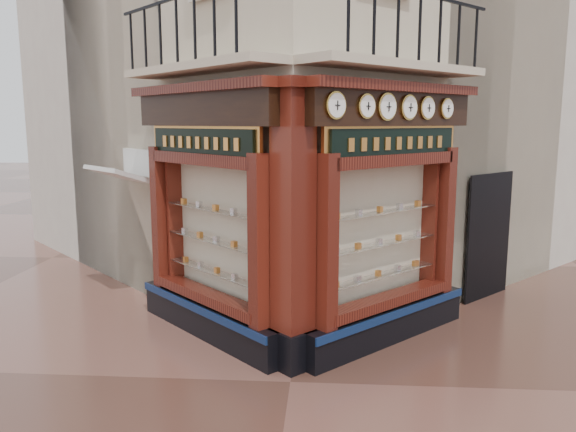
# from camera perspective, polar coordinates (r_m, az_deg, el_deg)

# --- Properties ---
(ground) EXTENTS (80.00, 80.00, 0.00)m
(ground) POSITION_cam_1_polar(r_m,az_deg,el_deg) (7.76, 0.24, -16.51)
(ground) COLOR #4E2E24
(ground) RESTS_ON ground
(main_building) EXTENTS (11.31, 11.31, 12.00)m
(main_building) POSITION_cam_1_polar(r_m,az_deg,el_deg) (13.38, 2.12, 20.65)
(main_building) COLOR beige
(main_building) RESTS_ON ground
(neighbour_left) EXTENTS (11.31, 11.31, 11.00)m
(neighbour_left) POSITION_cam_1_polar(r_m,az_deg,el_deg) (16.01, -6.87, 16.92)
(neighbour_left) COLOR beige
(neighbour_left) RESTS_ON ground
(neighbour_right) EXTENTS (11.31, 11.31, 11.00)m
(neighbour_right) POSITION_cam_1_polar(r_m,az_deg,el_deg) (15.87, 11.80, 16.87)
(neighbour_right) COLOR beige
(neighbour_right) RESTS_ON ground
(shopfront_left) EXTENTS (2.86, 2.86, 3.98)m
(shopfront_left) POSITION_cam_1_polar(r_m,az_deg,el_deg) (8.85, -8.20, 0.12)
(shopfront_left) COLOR black
(shopfront_left) RESTS_ON ground
(shopfront_right) EXTENTS (2.86, 2.86, 3.98)m
(shopfront_right) POSITION_cam_1_polar(r_m,az_deg,el_deg) (8.70, 10.22, -0.09)
(shopfront_right) COLOR black
(shopfront_right) RESTS_ON ground
(corner_pilaster) EXTENTS (0.85, 0.85, 3.98)m
(corner_pilaster) POSITION_cam_1_polar(r_m,az_deg,el_deg) (7.62, 0.50, -1.52)
(corner_pilaster) COLOR black
(corner_pilaster) RESTS_ON ground
(balcony) EXTENTS (5.94, 2.97, 1.03)m
(balcony) POSITION_cam_1_polar(r_m,az_deg,el_deg) (8.50, 0.95, 14.98)
(balcony) COLOR beige
(balcony) RESTS_ON ground
(clock_a) EXTENTS (0.29, 0.29, 0.36)m
(clock_a) POSITION_cam_1_polar(r_m,az_deg,el_deg) (7.42, 4.86, 11.14)
(clock_a) COLOR #BA923E
(clock_a) RESTS_ON ground
(clock_b) EXTENTS (0.28, 0.28, 0.34)m
(clock_b) POSITION_cam_1_polar(r_m,az_deg,el_deg) (7.86, 7.98, 10.99)
(clock_b) COLOR #BA923E
(clock_b) RESTS_ON ground
(clock_c) EXTENTS (0.31, 0.31, 0.39)m
(clock_c) POSITION_cam_1_polar(r_m,az_deg,el_deg) (8.19, 10.02, 10.87)
(clock_c) COLOR #BA923E
(clock_c) RESTS_ON ground
(clock_d) EXTENTS (0.30, 0.30, 0.37)m
(clock_d) POSITION_cam_1_polar(r_m,az_deg,el_deg) (8.59, 12.17, 10.73)
(clock_d) COLOR #BA923E
(clock_d) RESTS_ON ground
(clock_e) EXTENTS (0.29, 0.29, 0.36)m
(clock_e) POSITION_cam_1_polar(r_m,az_deg,el_deg) (8.96, 13.96, 10.60)
(clock_e) COLOR #BA923E
(clock_e) RESTS_ON ground
(clock_f) EXTENTS (0.27, 0.27, 0.33)m
(clock_f) POSITION_cam_1_polar(r_m,az_deg,el_deg) (9.39, 15.82, 10.46)
(clock_f) COLOR #BA923E
(clock_f) RESTS_ON ground
(awning) EXTENTS (1.57, 1.57, 0.34)m
(awning) POSITION_cam_1_polar(r_m,az_deg,el_deg) (11.38, -16.15, -8.31)
(awning) COLOR silver
(awning) RESTS_ON ground
(signboard_left) EXTENTS (2.10, 2.10, 0.56)m
(signboard_left) POSITION_cam_1_polar(r_m,az_deg,el_deg) (8.70, -8.80, 7.38)
(signboard_left) COLOR #DB8F40
(signboard_left) RESTS_ON ground
(signboard_right) EXTENTS (2.16, 2.16, 0.58)m
(signboard_right) POSITION_cam_1_polar(r_m,az_deg,el_deg) (8.54, 10.85, 7.29)
(signboard_right) COLOR #DB8F40
(signboard_right) RESTS_ON ground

